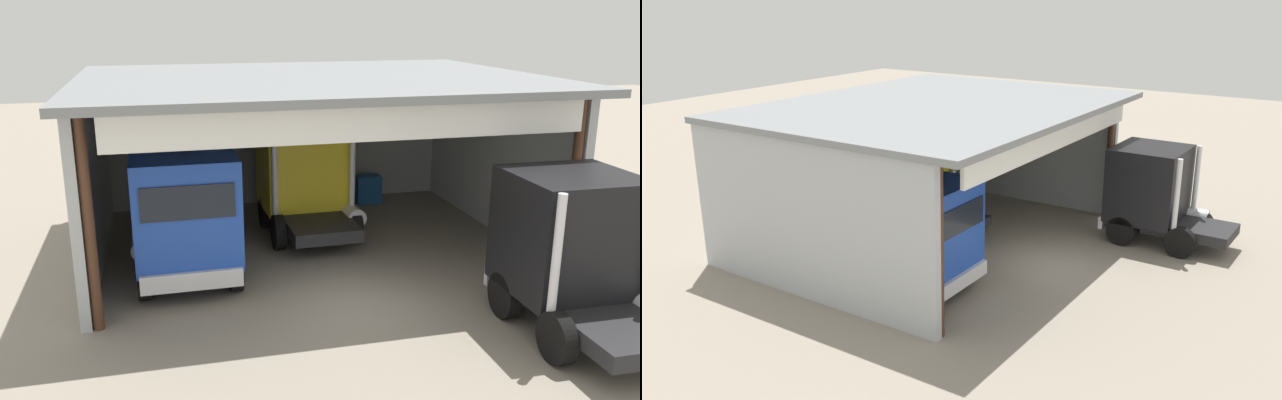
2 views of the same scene
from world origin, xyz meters
TOP-DOWN VIEW (x-y plane):
  - ground_plane at (0.00, 0.00)m, footprint 80.00×80.00m
  - workshop_shed at (0.00, 5.35)m, footprint 12.60×10.15m
  - truck_blue_right_bay at (-3.71, 2.18)m, footprint 2.67×4.27m
  - truck_yellow_center_right_bay at (0.13, 5.57)m, footprint 2.79×4.47m
  - truck_black_yard_outside at (4.23, -2.17)m, footprint 2.69×4.41m
  - oil_drum at (2.85, 8.28)m, footprint 0.58×0.58m
  - tool_cart at (3.00, 8.12)m, footprint 0.90×0.60m

SIDE VIEW (x-z plane):
  - ground_plane at x=0.00m, z-range 0.00..0.00m
  - oil_drum at x=2.85m, z-range 0.00..0.89m
  - tool_cart at x=3.00m, z-range 0.00..1.00m
  - truck_blue_right_bay at x=-3.71m, z-range 0.10..3.51m
  - truck_black_yard_outside at x=4.23m, z-range 0.11..3.51m
  - truck_yellow_center_right_bay at x=0.13m, z-range 0.09..3.65m
  - workshop_shed at x=0.00m, z-range 0.95..5.92m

